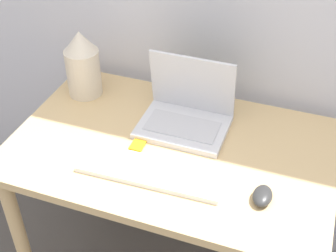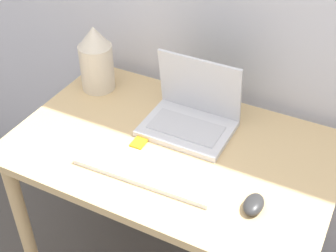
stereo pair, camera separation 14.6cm
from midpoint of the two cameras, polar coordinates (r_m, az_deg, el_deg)
The scene contains 6 objects.
desk at distance 1.62m, azimuth -2.13°, elevation -5.37°, with size 1.06×0.68×0.74m.
laptop at distance 1.60m, azimuth -0.35°, elevation 1.67°, with size 0.30×0.23×0.24m.
keyboard at distance 1.44m, azimuth -5.02°, elevation -5.68°, with size 0.45×0.14×0.02m.
mouse at distance 1.37m, azimuth 8.44°, elevation -8.57°, with size 0.06×0.09×0.03m.
vase at distance 1.77m, azimuth -12.74°, elevation 7.31°, with size 0.13×0.13×0.26m.
mp3_player at distance 1.55m, azimuth -6.39°, elevation -2.41°, with size 0.04×0.06×0.01m.
Camera 1 is at (0.39, -0.78, 1.74)m, focal length 50.00 mm.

